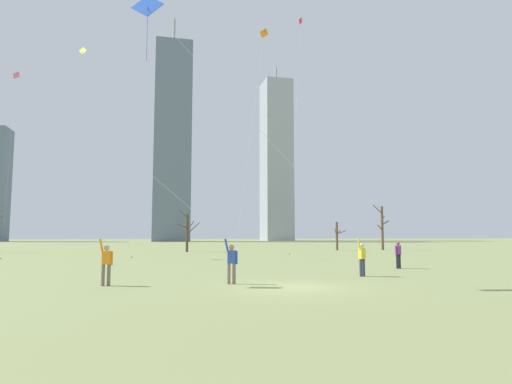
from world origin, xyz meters
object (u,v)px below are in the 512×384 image
Objects in this scene: kite_flyer_midfield_right_green at (65,147)px; kite_flyer_foreground_right_teal at (177,211)px; kite_flyer_midfield_center_blue at (310,197)px; distant_kite_low_near_trees_pink at (15,95)px; bare_tree_rightmost at (382,227)px; bare_tree_right_of_center at (337,235)px; bare_tree_leftmost at (187,232)px; distant_kite_drifting_left_red at (299,44)px; bystander_strolling_midfield at (398,253)px; distant_kite_high_overhead_yellow at (88,75)px; distant_kite_drifting_right_orange at (261,57)px.

kite_flyer_midfield_right_green is 5.23m from kite_flyer_foreground_right_teal.
distant_kite_low_near_trees_pink is (-19.81, 23.39, 10.93)m from kite_flyer_midfield_center_blue.
bare_tree_rightmost is 6.38m from bare_tree_right_of_center.
bare_tree_rightmost reaches higher than bare_tree_leftmost.
distant_kite_drifting_left_red is 5.90× the size of bare_tree_leftmost.
bystander_strolling_midfield is 31.05m from bare_tree_leftmost.
kite_flyer_midfield_center_blue is 29.09m from distant_kite_high_overhead_yellow.
kite_flyer_midfield_center_blue is at bearing 7.95° from kite_flyer_foreground_right_teal.
distant_kite_low_near_trees_pink reaches higher than bystander_strolling_midfield.
distant_kite_low_near_trees_pink is (-13.47, 24.27, 11.73)m from kite_flyer_foreground_right_teal.
bare_tree_leftmost is at bearing 165.90° from distant_kite_drifting_left_red.
bystander_strolling_midfield is 0.27× the size of bare_tree_rightmost.
bystander_strolling_midfield is at bearing 20.91° from kite_flyer_foreground_right_teal.
kite_flyer_foreground_right_teal is 27.90m from distant_kite_high_overhead_yellow.
kite_flyer_midfield_right_green reaches higher than bare_tree_leftmost.
kite_flyer_foreground_right_teal is 30.13m from distant_kite_low_near_trees_pink.
kite_flyer_midfield_right_green is 11.07m from kite_flyer_midfield_center_blue.
kite_flyer_midfield_center_blue is at bearing -149.23° from bystander_strolling_midfield.
kite_flyer_midfield_center_blue is 7.94× the size of bystander_strolling_midfield.
distant_kite_high_overhead_yellow is at bearing 120.96° from kite_flyer_midfield_center_blue.
bystander_strolling_midfield is 31.89m from bare_tree_right_of_center.
distant_kite_drifting_left_red is 25.16m from bare_tree_right_of_center.
bare_tree_leftmost is (-3.15, 33.52, -1.43)m from kite_flyer_midfield_center_blue.
kite_flyer_midfield_right_green is 19.38m from bystander_strolling_midfield.
distant_kite_low_near_trees_pink is at bearing 130.27° from kite_flyer_midfield_center_blue.
bare_tree_rightmost is at bearing 62.05° from bystander_strolling_midfield.
bystander_strolling_midfield is 0.09× the size of distant_kite_drifting_right_orange.
bystander_strolling_midfield is 0.32× the size of bare_tree_leftmost.
bare_tree_right_of_center is at bearing 3.44° from bare_tree_leftmost.
distant_kite_drifting_right_orange is (0.91, 13.31, 12.45)m from kite_flyer_midfield_center_blue.
distant_kite_high_overhead_yellow is (-13.38, 22.31, 13.03)m from kite_flyer_midfield_center_blue.
distant_kite_low_near_trees_pink is 2.82× the size of bare_tree_rightmost.
distant_kite_low_near_trees_pink reaches higher than bare_tree_rightmost.
kite_flyer_midfield_center_blue is (6.35, 0.89, 0.80)m from kite_flyer_foreground_right_teal.
kite_flyer_foreground_right_teal is 7.67× the size of bystander_strolling_midfield.
distant_kite_drifting_left_red is at bearing 83.58° from bystander_strolling_midfield.
kite_flyer_foreground_right_teal is 45.56m from bare_tree_rightmost.
bare_tree_leftmost is at bearing 101.35° from distant_kite_drifting_right_orange.
bare_tree_right_of_center is at bearing 34.46° from distant_kite_drifting_left_red.
kite_flyer_foreground_right_teal reaches higher than bare_tree_leftmost.
distant_kite_drifting_right_orange is 33.00m from bare_tree_rightmost.
distant_kite_drifting_left_red is 1.57× the size of distant_kite_drifting_right_orange.
kite_flyer_foreground_right_teal is 2.04× the size of bare_tree_rightmost.
distant_kite_high_overhead_yellow is at bearing 96.15° from kite_flyer_midfield_right_green.
distant_kite_drifting_right_orange is (-9.22, -16.88, -9.50)m from distant_kite_drifting_left_red.
bare_tree_right_of_center reaches higher than bystander_strolling_midfield.
kite_flyer_foreground_right_teal is at bearing -130.06° from bare_tree_rightmost.
distant_kite_high_overhead_yellow is (-20.60, 18.01, 15.97)m from bystander_strolling_midfield.
distant_kite_drifting_right_orange is at bearing 86.10° from kite_flyer_midfield_center_blue.
distant_kite_high_overhead_yellow is (-23.51, -7.88, -8.92)m from distant_kite_drifting_left_red.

